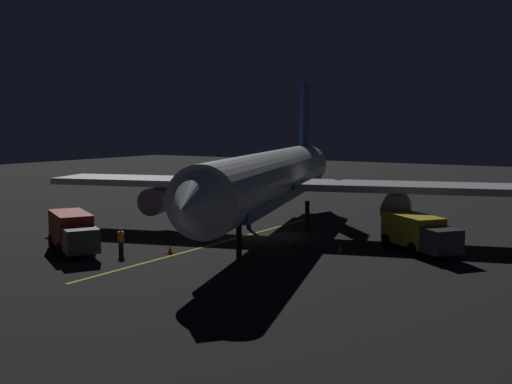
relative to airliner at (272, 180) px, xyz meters
name	(u,v)px	position (x,y,z in m)	size (l,w,h in m)	color
ground_plane	(270,237)	(-0.19, 0.59, -4.28)	(180.00, 180.00, 0.20)	black
apron_guide_stripe	(221,242)	(1.50, 4.59, -4.18)	(0.24, 27.26, 0.01)	gold
airliner	(272,180)	(0.00, 0.00, 0.00)	(35.63, 36.57, 12.10)	white
baggage_truck	(73,232)	(7.70, 12.48, -2.87)	(6.41, 4.88, 2.55)	maroon
catering_truck	(418,233)	(-11.35, 0.53, -2.94)	(6.19, 5.49, 2.39)	gold
ground_crew_worker	(121,241)	(4.46, 11.42, -3.29)	(0.40, 0.40, 1.74)	black
traffic_cone_near_left	(170,250)	(2.07, 9.44, -3.93)	(0.50, 0.50, 0.55)	#EA590F
traffic_cone_near_right	(290,242)	(-3.26, 3.10, -3.93)	(0.50, 0.50, 0.55)	#EA590F
traffic_cone_under_wing	(340,249)	(-7.18, 3.49, -3.93)	(0.50, 0.50, 0.55)	#EA590F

